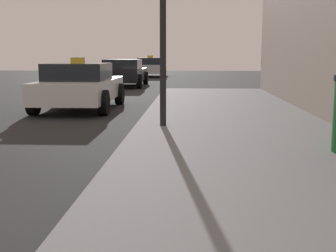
{
  "coord_description": "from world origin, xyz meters",
  "views": [
    {
      "loc": [
        3.07,
        -2.4,
        1.51
      ],
      "look_at": [
        2.73,
        4.45,
        0.43
      ],
      "focal_mm": 48.85,
      "sensor_mm": 36.0,
      "label": 1
    }
  ],
  "objects": [
    {
      "name": "car_black",
      "position": [
        -0.12,
        19.25,
        0.65
      ],
      "size": [
        2.04,
        4.42,
        1.27
      ],
      "color": "black",
      "rests_on": "ground_plane"
    },
    {
      "name": "car_silver",
      "position": [
        0.34,
        28.77,
        0.65
      ],
      "size": [
        1.97,
        4.29,
        1.43
      ],
      "color": "#B7B7BF",
      "rests_on": "ground_plane"
    },
    {
      "name": "car_white",
      "position": [
        0.03,
        10.03,
        0.65
      ],
      "size": [
        1.99,
        4.02,
        1.43
      ],
      "color": "white",
      "rests_on": "ground_plane"
    }
  ]
}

